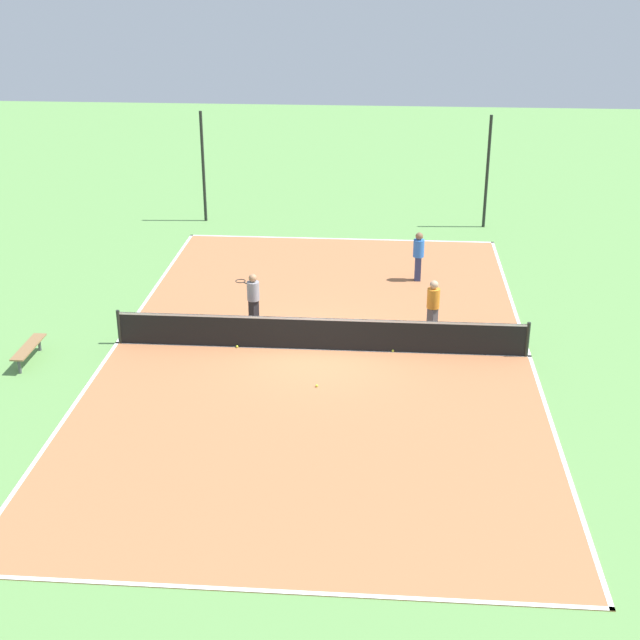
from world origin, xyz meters
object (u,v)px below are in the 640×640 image
object	(u,v)px
player_center_orange	(433,304)
fence_post_back_right	(487,172)
tennis_net	(320,333)
tennis_ball_near_net	(317,386)
bench	(29,348)
tennis_ball_midcourt	(393,351)
fence_post_back_left	(203,167)
player_near_blue	(418,253)
tennis_ball_right_alley	(237,347)
player_baseline_gray	(253,296)

from	to	relation	value
player_center_orange	fence_post_back_right	distance (m)	11.07
tennis_net	tennis_ball_near_net	distance (m)	2.30
bench	tennis_ball_midcourt	world-z (taller)	bench
bench	fence_post_back_right	xyz separation A→B (m)	(13.24, 13.33, 1.80)
tennis_ball_midcourt	fence_post_back_left	xyz separation A→B (m)	(-7.56, 12.02, 2.13)
tennis_net	player_near_blue	size ratio (longest dim) A/B	6.87
player_near_blue	fence_post_back_right	bearing A→B (deg)	-24.07
tennis_ball_midcourt	player_near_blue	bearing A→B (deg)	82.00
player_near_blue	player_center_orange	bearing A→B (deg)	-176.68
player_center_orange	player_near_blue	bearing A→B (deg)	-36.74
tennis_net	bench	size ratio (longest dim) A/B	6.59
fence_post_back_left	player_near_blue	bearing A→B (deg)	-37.08
bench	tennis_ball_midcourt	bearing A→B (deg)	-82.26
player_near_blue	tennis_ball_right_alley	size ratio (longest dim) A/B	24.21
fence_post_back_right	tennis_ball_right_alley	bearing A→B (deg)	-123.02
fence_post_back_right	tennis_net	bearing A→B (deg)	-114.80
tennis_ball_right_alley	tennis_ball_near_net	distance (m)	3.24
bench	tennis_ball_near_net	distance (m)	7.85
player_near_blue	fence_post_back_right	world-z (taller)	fence_post_back_right
player_center_orange	player_baseline_gray	xyz separation A→B (m)	(-5.17, 0.25, -0.02)
bench	fence_post_back_right	distance (m)	18.88
tennis_ball_midcourt	fence_post_back_left	bearing A→B (deg)	122.16
player_near_blue	tennis_ball_right_alley	world-z (taller)	player_near_blue
fence_post_back_left	tennis_ball_near_net	bearing A→B (deg)	-68.42
player_baseline_gray	tennis_ball_right_alley	size ratio (longest dim) A/B	23.41
player_center_orange	tennis_ball_right_alley	xyz separation A→B (m)	(-5.41, -1.35, -0.89)
bench	tennis_ball_near_net	xyz separation A→B (m)	(7.78, -0.93, -0.33)
tennis_ball_right_alley	player_center_orange	bearing A→B (deg)	14.05
fence_post_back_left	player_center_orange	bearing A→B (deg)	-51.10
tennis_ball_right_alley	fence_post_back_right	distance (m)	14.56
tennis_net	tennis_ball_right_alley	xyz separation A→B (m)	(-2.30, -0.07, -0.46)
player_baseline_gray	fence_post_back_left	world-z (taller)	fence_post_back_left
player_near_blue	tennis_ball_right_alley	distance (m)	7.75
fence_post_back_left	player_baseline_gray	bearing A→B (deg)	-71.58
tennis_net	bench	bearing A→B (deg)	-170.23
tennis_ball_near_net	tennis_ball_midcourt	world-z (taller)	same
tennis_net	tennis_ball_right_alley	distance (m)	2.35
tennis_ball_right_alley	fence_post_back_left	distance (m)	12.69
player_near_blue	player_baseline_gray	bearing A→B (deg)	129.98
player_center_orange	tennis_ball_right_alley	distance (m)	5.64
tennis_net	player_near_blue	world-z (taller)	player_near_blue
player_center_orange	fence_post_back_left	xyz separation A→B (m)	(-8.66, 10.73, 1.24)
tennis_net	player_baseline_gray	distance (m)	2.60
player_baseline_gray	tennis_net	bearing A→B (deg)	-172.52
fence_post_back_left	fence_post_back_right	xyz separation A→B (m)	(11.10, 0.00, 0.00)
player_baseline_gray	player_center_orange	bearing A→B (deg)	-138.65
tennis_net	bench	world-z (taller)	tennis_net
tennis_ball_right_alley	fence_post_back_right	size ratio (longest dim) A/B	0.02
bench	fence_post_back_left	world-z (taller)	fence_post_back_left
tennis_ball_midcourt	fence_post_back_left	world-z (taller)	fence_post_back_left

